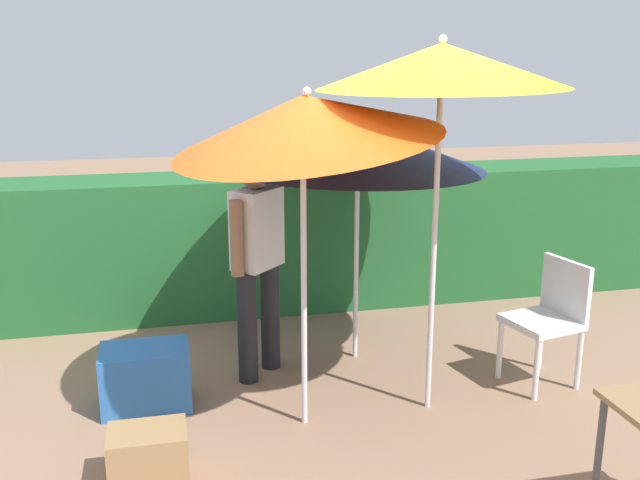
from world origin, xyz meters
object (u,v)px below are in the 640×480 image
crate_cardboard (149,458)px  umbrella_yellow (442,66)px  chair_plastic (550,314)px  cooler_box (146,377)px  umbrella_rainbow (358,146)px  person_vendor (257,251)px  umbrella_orange (305,120)px

crate_cardboard → umbrella_yellow: bearing=15.6°
chair_plastic → cooler_box: 2.81m
umbrella_rainbow → person_vendor: person_vendor is taller
umbrella_yellow → crate_cardboard: (-1.81, -0.50, -2.05)m
umbrella_rainbow → person_vendor: 1.04m
umbrella_rainbow → umbrella_orange: size_ratio=0.84×
person_vendor → crate_cardboard: 1.67m
umbrella_rainbow → crate_cardboard: (-1.55, -1.39, -1.47)m
chair_plastic → crate_cardboard: bearing=-166.2°
chair_plastic → umbrella_rainbow: bearing=149.4°
umbrella_orange → cooler_box: 2.03m
umbrella_orange → person_vendor: umbrella_orange is taller
cooler_box → umbrella_yellow: bearing=-12.9°
umbrella_rainbow → chair_plastic: size_ratio=2.09×
umbrella_orange → cooler_box: umbrella_orange is taller
umbrella_orange → chair_plastic: (1.79, 0.21, -1.41)m
umbrella_rainbow → umbrella_yellow: (0.26, -0.89, 0.58)m
umbrella_rainbow → umbrella_orange: umbrella_orange is taller
cooler_box → person_vendor: bearing=22.4°
umbrella_orange → crate_cardboard: (-0.97, -0.46, -1.76)m
umbrella_rainbow → chair_plastic: umbrella_rainbow is taller
chair_plastic → cooler_box: bearing=175.0°
umbrella_rainbow → crate_cardboard: bearing=-138.0°
chair_plastic → crate_cardboard: size_ratio=2.10×
chair_plastic → cooler_box: (-2.78, 0.25, -0.30)m
umbrella_orange → person_vendor: 1.28m
crate_cardboard → chair_plastic: bearing=13.8°
chair_plastic → umbrella_yellow: bearing=-169.7°
umbrella_orange → crate_cardboard: bearing=-154.6°
umbrella_orange → umbrella_yellow: size_ratio=0.93×
umbrella_orange → chair_plastic: size_ratio=2.49×
umbrella_yellow → crate_cardboard: 2.78m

